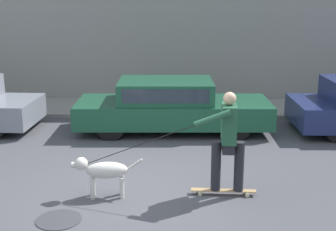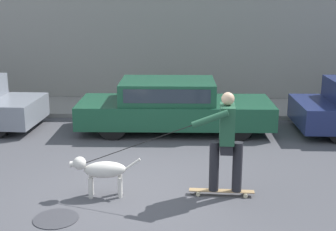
{
  "view_description": "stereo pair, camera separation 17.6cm",
  "coord_description": "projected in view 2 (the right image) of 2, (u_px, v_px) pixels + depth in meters",
  "views": [
    {
      "loc": [
        0.69,
        -7.18,
        3.19
      ],
      "look_at": [
        0.49,
        1.43,
        0.95
      ],
      "focal_mm": 50.0,
      "sensor_mm": 36.0,
      "label": 1
    },
    {
      "loc": [
        0.87,
        -7.18,
        3.19
      ],
      "look_at": [
        0.49,
        1.43,
        0.95
      ],
      "focal_mm": 50.0,
      "sensor_mm": 36.0,
      "label": 2
    }
  ],
  "objects": [
    {
      "name": "back_wall",
      "position": [
        160.0,
        7.0,
        13.85
      ],
      "size": [
        32.0,
        0.3,
        5.65
      ],
      "color": "gray",
      "rests_on": "ground_plane"
    },
    {
      "name": "dog",
      "position": [
        101.0,
        170.0,
        7.51
      ],
      "size": [
        1.13,
        0.34,
        0.68
      ],
      "rotation": [
        0.0,
        0.0,
        3.25
      ],
      "color": "beige",
      "rests_on": "ground_plane"
    },
    {
      "name": "parked_car_1",
      "position": [
        173.0,
        106.0,
        11.13
      ],
      "size": [
        4.6,
        1.81,
        1.23
      ],
      "rotation": [
        0.0,
        0.0,
        0.02
      ],
      "color": "black",
      "rests_on": "ground_plane"
    },
    {
      "name": "sidewalk_curb",
      "position": [
        158.0,
        107.0,
        13.36
      ],
      "size": [
        30.0,
        2.12,
        0.11
      ],
      "color": "gray",
      "rests_on": "ground_plane"
    },
    {
      "name": "ground_plane",
      "position": [
        135.0,
        192.0,
        7.78
      ],
      "size": [
        36.0,
        36.0,
        0.0
      ],
      "primitive_type": "plane",
      "color": "#47474C"
    },
    {
      "name": "skateboarder",
      "position": [
        226.0,
        138.0,
        7.41
      ],
      "size": [
        2.82,
        0.66,
        1.72
      ],
      "rotation": [
        0.0,
        0.0,
        3.1
      ],
      "color": "beige",
      "rests_on": "ground_plane"
    },
    {
      "name": "manhole_cover",
      "position": [
        56.0,
        219.0,
        6.84
      ],
      "size": [
        0.66,
        0.66,
        0.01
      ],
      "color": "#38383D",
      "rests_on": "ground_plane"
    }
  ]
}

